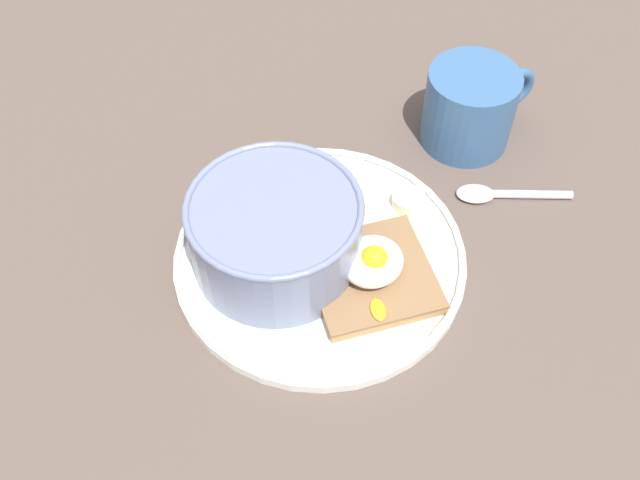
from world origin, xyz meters
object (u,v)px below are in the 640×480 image
oatmeal_bowl (276,232)px  toast_slice (371,276)px  banana_slice_front (364,201)px  poached_egg (373,262)px  banana_slice_back (339,189)px  banana_slice_left (410,202)px  spoon (499,194)px  coffee_mug (471,106)px

oatmeal_bowl → toast_slice: oatmeal_bowl is taller
oatmeal_bowl → toast_slice: 8.76cm
banana_slice_front → oatmeal_bowl: bearing=3.6°
poached_egg → banana_slice_back: (-3.59, -9.61, -2.18)cm
banana_slice_front → banana_slice_left: size_ratio=1.35×
toast_slice → banana_slice_left: bearing=-150.3°
oatmeal_bowl → spoon: oatmeal_bowl is taller
toast_slice → banana_slice_front: toast_slice is taller
poached_egg → spoon: 16.73cm
toast_slice → coffee_mug: (-19.07, -9.16, 2.34)cm
banana_slice_front → banana_slice_back: size_ratio=0.98×
coffee_mug → oatmeal_bowl: bearing=6.3°
toast_slice → oatmeal_bowl: bearing=-51.6°
poached_egg → banana_slice_back: poached_egg is taller
toast_slice → banana_slice_left: same height
banana_slice_left → spoon: (-8.27, 3.32, -1.22)cm
banana_slice_left → coffee_mug: bearing=-157.5°
banana_slice_front → banana_slice_back: bearing=-64.6°
toast_slice → banana_slice_back: banana_slice_back is taller
banana_slice_front → spoon: bearing=153.1°
banana_slice_left → banana_slice_front: bearing=-37.6°
poached_egg → banana_slice_back: bearing=-110.5°
toast_slice → banana_slice_back: (-3.55, -9.51, -0.05)cm
banana_slice_front → banana_slice_left: 4.18cm
oatmeal_bowl → spoon: 22.45cm
poached_egg → banana_slice_back: 10.48cm
toast_slice → spoon: bearing=-175.6°
toast_slice → banana_slice_left: (-8.00, -4.56, -0.11)cm
oatmeal_bowl → toast_slice: size_ratio=1.14×
oatmeal_bowl → coffee_mug: size_ratio=1.20×
spoon → banana_slice_front: bearing=-26.9°
oatmeal_bowl → banana_slice_left: size_ratio=4.47×
oatmeal_bowl → poached_egg: size_ratio=2.07×
oatmeal_bowl → poached_egg: 8.36cm
banana_slice_left → banana_slice_back: (4.45, -4.95, 0.06)cm
banana_slice_front → coffee_mug: coffee_mug is taller
toast_slice → banana_slice_front: 8.52cm
poached_egg → banana_slice_back: size_ratio=1.57×
toast_slice → banana_slice_left: 9.21cm
poached_egg → spoon: (-16.31, -1.33, -3.46)cm
oatmeal_bowl → banana_slice_left: oatmeal_bowl is taller
toast_slice → spoon: toast_slice is taller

